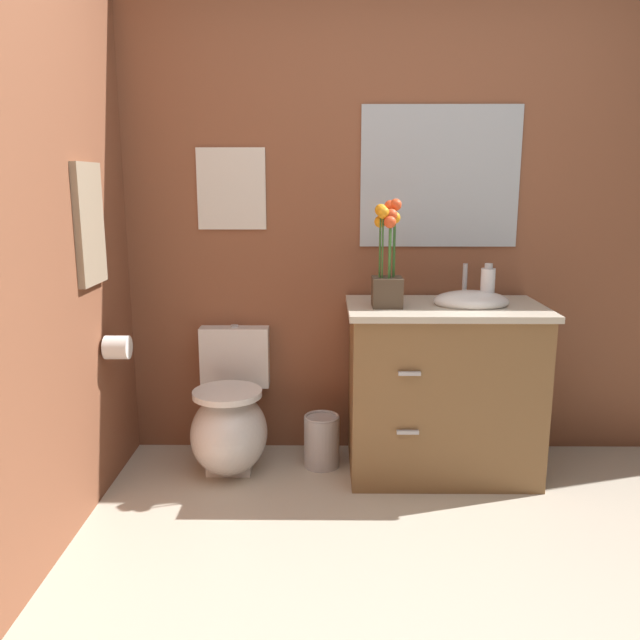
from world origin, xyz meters
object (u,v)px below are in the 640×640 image
at_px(trash_bin, 322,441).
at_px(toilet_paper_roll, 117,347).
at_px(toilet, 230,422).
at_px(vanity_cabinet, 443,387).
at_px(wall_mirror, 440,177).
at_px(hanging_towel, 89,224).
at_px(soap_bottle, 488,286).
at_px(flower_vase, 387,265).
at_px(wall_poster, 231,189).

height_order(trash_bin, toilet_paper_roll, toilet_paper_roll).
distance_m(toilet, vanity_cabinet, 1.08).
xyz_separation_m(wall_mirror, hanging_towel, (-1.59, -0.55, -0.20)).
distance_m(hanging_towel, toilet_paper_roll, 0.58).
bearing_deg(trash_bin, soap_bottle, -2.45).
bearing_deg(hanging_towel, flower_vase, 9.30).
distance_m(soap_bottle, wall_poster, 1.36).
bearing_deg(toilet_paper_roll, flower_vase, 5.86).
relative_size(toilet, toilet_paper_roll, 6.27).
height_order(wall_poster, hanging_towel, wall_poster).
height_order(soap_bottle, trash_bin, soap_bottle).
bearing_deg(flower_vase, trash_bin, 164.58).
bearing_deg(wall_mirror, wall_poster, 180.00).
distance_m(trash_bin, wall_mirror, 1.46).
xyz_separation_m(soap_bottle, hanging_towel, (-1.79, -0.26, 0.31)).
height_order(flower_vase, hanging_towel, hanging_towel).
height_order(trash_bin, wall_poster, wall_poster).
xyz_separation_m(wall_poster, hanging_towel, (-0.54, -0.55, -0.14)).
bearing_deg(trash_bin, flower_vase, -15.42).
height_order(soap_bottle, wall_mirror, wall_mirror).
distance_m(trash_bin, toilet_paper_roll, 1.11).
bearing_deg(hanging_towel, toilet, 27.78).
bearing_deg(wall_poster, trash_bin, -28.62).
bearing_deg(flower_vase, wall_poster, 156.35).
bearing_deg(wall_poster, toilet_paper_roll, -135.97).
xyz_separation_m(flower_vase, hanging_towel, (-1.30, -0.21, 0.20)).
bearing_deg(toilet, wall_mirror, 14.24).
bearing_deg(toilet, trash_bin, 2.00).
xyz_separation_m(flower_vase, wall_mirror, (0.29, 0.34, 0.41)).
distance_m(toilet, trash_bin, 0.47).
xyz_separation_m(soap_bottle, toilet_paper_roll, (-1.73, -0.18, -0.26)).
distance_m(toilet, wall_poster, 1.18).
xyz_separation_m(toilet, vanity_cabinet, (1.06, -0.03, 0.19)).
bearing_deg(flower_vase, soap_bottle, 5.97).
distance_m(flower_vase, hanging_towel, 1.34).
bearing_deg(wall_poster, soap_bottle, -12.84).
relative_size(trash_bin, toilet_paper_roll, 2.47).
distance_m(soap_bottle, toilet_paper_roll, 1.76).
relative_size(vanity_cabinet, flower_vase, 2.05).
bearing_deg(toilet_paper_roll, soap_bottle, 5.89).
bearing_deg(toilet, toilet_paper_roll, -157.75).
bearing_deg(wall_poster, vanity_cabinet, -15.54).
bearing_deg(toilet, hanging_towel, -152.22).
bearing_deg(trash_bin, vanity_cabinet, -4.08).
height_order(wall_poster, toilet_paper_roll, wall_poster).
height_order(toilet, trash_bin, toilet).
bearing_deg(hanging_towel, soap_bottle, 8.41).
bearing_deg(flower_vase, hanging_towel, -170.70).
xyz_separation_m(soap_bottle, wall_poster, (-1.25, 0.29, 0.45)).
bearing_deg(toilet_paper_roll, toilet, 22.25).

